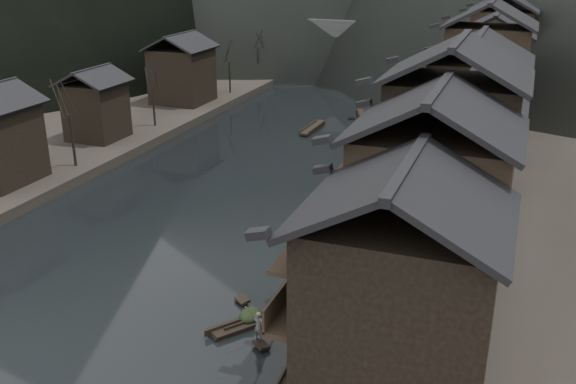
% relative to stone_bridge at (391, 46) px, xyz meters
% --- Properties ---
extents(water, '(300.00, 300.00, 0.00)m').
position_rel_stone_bridge_xyz_m(water, '(0.00, -72.00, -5.11)').
color(water, black).
rests_on(water, ground).
extents(left_bank, '(40.00, 200.00, 1.20)m').
position_rel_stone_bridge_xyz_m(left_bank, '(-35.00, -32.00, -4.51)').
color(left_bank, '#2D2823').
rests_on(left_bank, ground).
extents(stilt_houses, '(9.00, 67.60, 15.70)m').
position_rel_stone_bridge_xyz_m(stilt_houses, '(17.28, -52.21, 3.78)').
color(stilt_houses, black).
rests_on(stilt_houses, ground).
extents(left_houses, '(8.10, 53.20, 8.73)m').
position_rel_stone_bridge_xyz_m(left_houses, '(-20.50, -51.88, 0.55)').
color(left_houses, black).
rests_on(left_houses, left_bank).
extents(bare_trees, '(3.43, 72.61, 6.87)m').
position_rel_stone_bridge_xyz_m(bare_trees, '(-17.00, -47.91, 0.78)').
color(bare_trees, black).
rests_on(bare_trees, left_bank).
extents(moored_sampans, '(3.31, 64.08, 0.47)m').
position_rel_stone_bridge_xyz_m(moored_sampans, '(11.92, -51.73, -4.91)').
color(moored_sampans, black).
rests_on(moored_sampans, water).
extents(midriver_boats, '(12.38, 38.72, 0.45)m').
position_rel_stone_bridge_xyz_m(midriver_boats, '(1.31, -17.60, -4.91)').
color(midriver_boats, black).
rests_on(midriver_boats, water).
extents(stone_bridge, '(40.00, 6.00, 9.00)m').
position_rel_stone_bridge_xyz_m(stone_bridge, '(0.00, 0.00, 0.00)').
color(stone_bridge, '#4C4C4F').
rests_on(stone_bridge, ground).
extents(hero_sampan, '(3.94, 4.88, 0.44)m').
position_rel_stone_bridge_xyz_m(hero_sampan, '(8.11, -73.58, -4.91)').
color(hero_sampan, black).
rests_on(hero_sampan, water).
extents(cargo_heap, '(1.19, 1.56, 0.71)m').
position_rel_stone_bridge_xyz_m(cargo_heap, '(7.97, -73.38, -4.31)').
color(cargo_heap, black).
rests_on(cargo_heap, hero_sampan).
extents(boatman, '(0.71, 0.55, 1.72)m').
position_rel_stone_bridge_xyz_m(boatman, '(9.23, -75.10, -3.81)').
color(boatman, '#545557').
rests_on(boatman, hero_sampan).
extents(bamboo_pole, '(0.84, 2.48, 3.19)m').
position_rel_stone_bridge_xyz_m(bamboo_pole, '(9.43, -75.10, -1.36)').
color(bamboo_pole, '#8C7A51').
rests_on(bamboo_pole, boatman).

